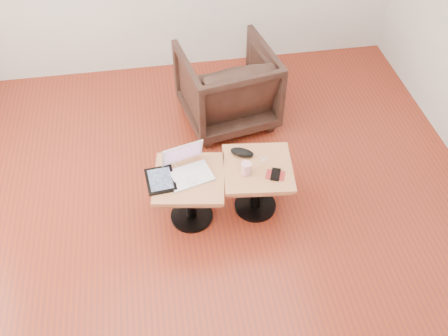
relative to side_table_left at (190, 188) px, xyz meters
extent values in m
cube|color=maroon|center=(0.07, -0.18, -0.34)|extent=(4.50, 4.50, 0.01)
cylinder|color=black|center=(0.00, 0.00, -0.33)|extent=(0.33, 0.33, 0.03)
cylinder|color=black|center=(0.00, 0.00, -0.12)|extent=(0.08, 0.08, 0.39)
cube|color=#A05E3D|center=(0.00, 0.00, 0.06)|extent=(0.52, 0.52, 0.04)
cube|color=#B1693F|center=(0.00, 0.00, 0.10)|extent=(0.57, 0.57, 0.03)
cylinder|color=black|center=(0.50, 0.02, -0.33)|extent=(0.33, 0.33, 0.03)
cylinder|color=black|center=(0.50, 0.02, -0.12)|extent=(0.08, 0.08, 0.39)
cube|color=#A05E3D|center=(0.50, 0.02, 0.06)|extent=(0.51, 0.51, 0.04)
cube|color=#B1693F|center=(0.50, 0.02, 0.10)|extent=(0.55, 0.55, 0.03)
cube|color=white|center=(0.01, 0.00, 0.12)|extent=(0.35, 0.28, 0.02)
cube|color=silver|center=(0.00, 0.03, 0.13)|extent=(0.27, 0.16, 0.00)
cube|color=silver|center=(0.02, -0.06, 0.13)|extent=(0.09, 0.07, 0.00)
cube|color=white|center=(-0.03, 0.13, 0.23)|extent=(0.31, 0.14, 0.20)
cube|color=maroon|center=(-0.03, 0.13, 0.23)|extent=(0.27, 0.11, 0.16)
cube|color=black|center=(-0.20, 0.00, 0.12)|extent=(0.22, 0.27, 0.02)
cube|color=#191E38|center=(-0.20, 0.00, 0.13)|extent=(0.18, 0.22, 0.00)
cube|color=white|center=(-0.13, 0.21, 0.13)|extent=(0.05, 0.05, 0.03)
ellipsoid|color=black|center=(0.41, 0.16, 0.14)|extent=(0.19, 0.15, 0.06)
cylinder|color=#F66585|center=(0.41, -0.03, 0.16)|extent=(0.08, 0.08, 0.10)
sphere|color=white|center=(0.55, 0.08, 0.12)|extent=(0.01, 0.01, 0.01)
sphere|color=white|center=(0.57, 0.09, 0.12)|extent=(0.01, 0.01, 0.01)
sphere|color=white|center=(0.54, 0.10, 0.12)|extent=(0.01, 0.01, 0.01)
sphere|color=white|center=(0.58, 0.07, 0.12)|extent=(0.01, 0.01, 0.01)
sphere|color=white|center=(0.54, 0.06, 0.12)|extent=(0.01, 0.01, 0.01)
cylinder|color=white|center=(0.55, 0.08, 0.11)|extent=(0.06, 0.04, 0.00)
cube|color=maroon|center=(0.61, -0.08, 0.12)|extent=(0.16, 0.14, 0.01)
cube|color=black|center=(0.61, -0.08, 0.12)|extent=(0.10, 0.13, 0.01)
imported|color=black|center=(0.47, 1.13, 0.02)|extent=(0.90, 0.92, 0.72)
camera|label=1|loc=(-0.15, -2.41, 2.71)|focal=40.00mm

